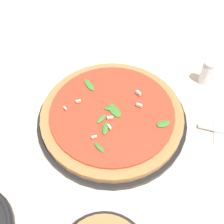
% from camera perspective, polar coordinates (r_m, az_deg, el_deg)
% --- Properties ---
extents(ground_plane, '(6.00, 6.00, 0.00)m').
position_cam_1_polar(ground_plane, '(0.65, -1.39, 0.18)').
color(ground_plane, beige).
extents(pizza_arugula_main, '(0.35, 0.35, 0.05)m').
position_cam_1_polar(pizza_arugula_main, '(0.62, 0.00, -0.73)').
color(pizza_arugula_main, black).
rests_on(pizza_arugula_main, ground_plane).
extents(shaker_pepper, '(0.03, 0.03, 0.07)m').
position_cam_1_polar(shaker_pepper, '(0.73, 19.96, 8.08)').
color(shaker_pepper, silver).
rests_on(shaker_pepper, ground_plane).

